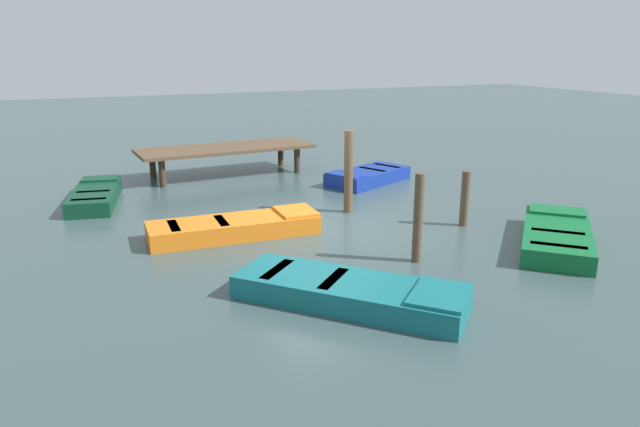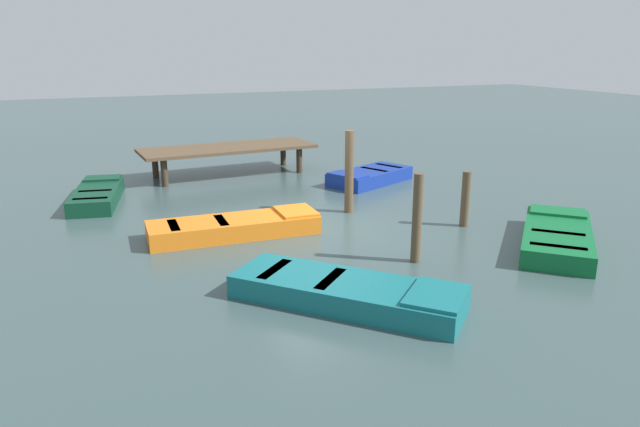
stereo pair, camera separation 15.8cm
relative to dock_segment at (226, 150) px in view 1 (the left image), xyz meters
The scene contains 10 objects.
ground_plane 6.61m from the dock_segment, 85.36° to the right, with size 80.00×80.00×0.00m, color #384C4C.
dock_segment is the anchor object (origin of this frame).
rowboat_orange 6.52m from the dock_segment, 103.00° to the right, with size 3.84×1.30×0.46m.
rowboat_blue 4.78m from the dock_segment, 37.20° to the right, with size 3.09×2.34×0.46m.
rowboat_green 10.82m from the dock_segment, 64.12° to the right, with size 3.34×3.38×0.46m.
rowboat_dark_green 4.73m from the dock_segment, 153.98° to the right, with size 1.65×3.20×0.46m.
rowboat_teal 10.63m from the dock_segment, 93.62° to the right, with size 3.57×3.71×0.46m.
mooring_piling_mid_right 8.61m from the dock_segment, 64.15° to the right, with size 0.20×0.20×1.33m, color brown.
mooring_piling_center 9.44m from the dock_segment, 81.40° to the right, with size 0.20×0.20×1.80m, color brown.
mooring_piling_near_right 5.85m from the dock_segment, 72.68° to the right, with size 0.23×0.23×2.12m, color brown.
Camera 1 is at (-5.24, -11.99, 4.17)m, focal length 32.52 mm.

